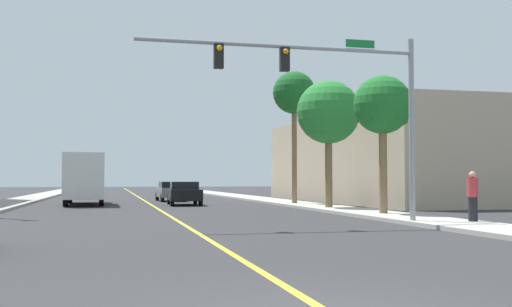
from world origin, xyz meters
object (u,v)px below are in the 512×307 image
object	(u,v)px
palm_mid	(328,113)
delivery_truck	(85,178)
palm_near	(383,107)
car_gray	(170,191)
palm_far	(294,95)
traffic_signal_mast	(333,85)
car_black	(184,193)
pedestrian	(473,196)

from	to	relation	value
palm_mid	delivery_truck	bearing A→B (deg)	142.80
palm_near	car_gray	world-z (taller)	palm_near
palm_far	traffic_signal_mast	bearing A→B (deg)	-102.52
palm_near	car_black	xyz separation A→B (m)	(-7.10, 14.16, -4.09)
palm_near	pedestrian	size ratio (longest dim) A/B	3.45
delivery_truck	car_gray	bearing A→B (deg)	41.60
traffic_signal_mast	palm_mid	world-z (taller)	palm_mid
car_gray	delivery_truck	bearing A→B (deg)	-139.77
palm_near	palm_mid	xyz separation A→B (m)	(-0.27, 6.11, 0.37)
traffic_signal_mast	car_gray	world-z (taller)	traffic_signal_mast
car_gray	pedestrian	distance (m)	28.33
palm_mid	car_black	bearing A→B (deg)	130.27
palm_near	car_black	distance (m)	16.36
palm_far	car_gray	distance (m)	13.25
palm_far	car_gray	bearing A→B (deg)	126.71
palm_near	car_black	world-z (taller)	palm_near
car_black	palm_far	bearing A→B (deg)	-13.93
traffic_signal_mast	car_black	distance (m)	19.44
palm_mid	pedestrian	distance (m)	12.48
car_black	car_gray	bearing A→B (deg)	93.59
palm_mid	car_black	world-z (taller)	palm_mid
palm_near	traffic_signal_mast	bearing A→B (deg)	-131.52
palm_mid	palm_far	distance (m)	6.38
car_black	delivery_truck	bearing A→B (deg)	165.57
pedestrian	palm_mid	bearing A→B (deg)	-34.56
palm_mid	car_black	size ratio (longest dim) A/B	1.52
palm_near	pedestrian	xyz separation A→B (m)	(0.76, -5.61, -3.82)
palm_near	palm_mid	world-z (taller)	palm_mid
car_gray	car_black	distance (m)	7.40
palm_near	car_gray	distance (m)	23.12
delivery_truck	pedestrian	size ratio (longest dim) A/B	4.94
palm_far	palm_mid	bearing A→B (deg)	-89.56
palm_mid	car_black	distance (m)	11.46
car_gray	delivery_truck	distance (m)	8.25
palm_near	delivery_truck	world-z (taller)	palm_near
pedestrian	car_gray	bearing A→B (deg)	-23.11
car_black	delivery_truck	world-z (taller)	delivery_truck
car_black	pedestrian	size ratio (longest dim) A/B	2.55
traffic_signal_mast	car_gray	distance (m)	26.66
palm_mid	palm_near	bearing A→B (deg)	-87.43
traffic_signal_mast	palm_mid	bearing A→B (deg)	70.53
car_black	delivery_truck	xyz separation A→B (m)	(-6.22, 1.85, 0.95)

